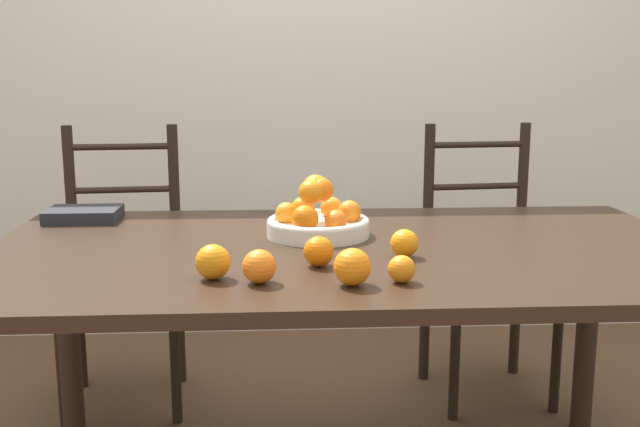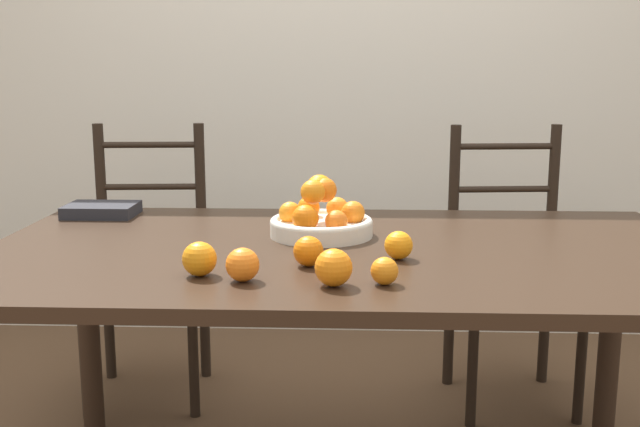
# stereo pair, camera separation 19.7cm
# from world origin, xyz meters

# --- Properties ---
(wall_back) EXTENTS (8.00, 0.06, 2.60)m
(wall_back) POSITION_xyz_m (0.00, 1.53, 1.30)
(wall_back) COLOR silver
(wall_back) RESTS_ON ground_plane
(dining_table) EXTENTS (1.87, 1.04, 0.77)m
(dining_table) POSITION_xyz_m (0.00, 0.00, 0.69)
(dining_table) COLOR black
(dining_table) RESTS_ON ground_plane
(fruit_bowl) EXTENTS (0.28, 0.28, 0.17)m
(fruit_bowl) POSITION_xyz_m (-0.07, 0.13, 0.82)
(fruit_bowl) COLOR silver
(fruit_bowl) RESTS_ON dining_table
(orange_loose_0) EXTENTS (0.08, 0.08, 0.08)m
(orange_loose_0) POSITION_xyz_m (-0.02, -0.35, 0.81)
(orange_loose_0) COLOR orange
(orange_loose_0) RESTS_ON dining_table
(orange_loose_1) EXTENTS (0.07, 0.07, 0.07)m
(orange_loose_1) POSITION_xyz_m (-0.08, -0.19, 0.81)
(orange_loose_1) COLOR orange
(orange_loose_1) RESTS_ON dining_table
(orange_loose_2) EXTENTS (0.06, 0.06, 0.06)m
(orange_loose_2) POSITION_xyz_m (0.09, -0.34, 0.80)
(orange_loose_2) COLOR orange
(orange_loose_2) RESTS_ON dining_table
(orange_loose_3) EXTENTS (0.07, 0.07, 0.07)m
(orange_loose_3) POSITION_xyz_m (-0.22, -0.33, 0.81)
(orange_loose_3) COLOR orange
(orange_loose_3) RESTS_ON dining_table
(orange_loose_4) EXTENTS (0.08, 0.08, 0.08)m
(orange_loose_4) POSITION_xyz_m (-0.32, -0.29, 0.81)
(orange_loose_4) COLOR orange
(orange_loose_4) RESTS_ON dining_table
(orange_loose_5) EXTENTS (0.07, 0.07, 0.07)m
(orange_loose_5) POSITION_xyz_m (0.13, -0.12, 0.80)
(orange_loose_5) COLOR orange
(orange_loose_5) RESTS_ON dining_table
(chair_left) EXTENTS (0.45, 0.43, 1.02)m
(chair_left) POSITION_xyz_m (-0.75, 0.79, 0.47)
(chair_left) COLOR black
(chair_left) RESTS_ON ground_plane
(chair_right) EXTENTS (0.46, 0.44, 1.02)m
(chair_right) POSITION_xyz_m (0.60, 0.79, 0.47)
(chair_right) COLOR black
(chair_right) RESTS_ON ground_plane
(book_stack) EXTENTS (0.21, 0.16, 0.04)m
(book_stack) POSITION_xyz_m (-0.77, 0.38, 0.79)
(book_stack) COLOR #232328
(book_stack) RESTS_ON dining_table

